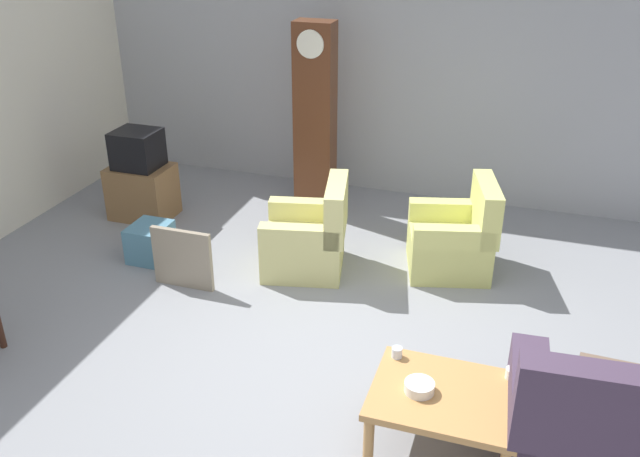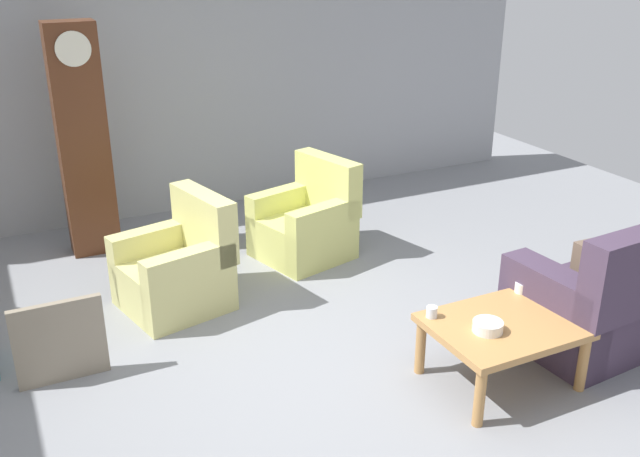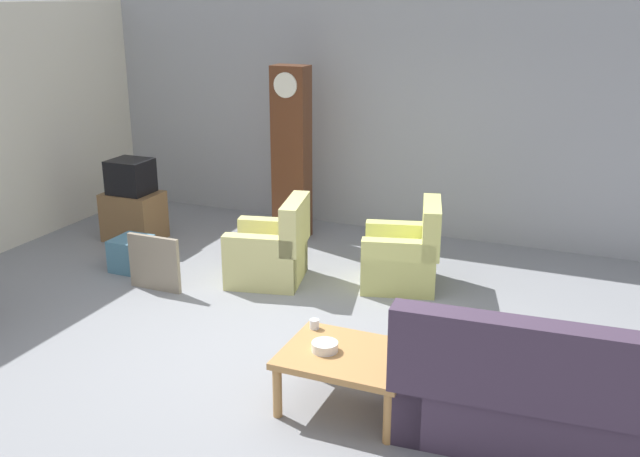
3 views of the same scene
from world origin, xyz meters
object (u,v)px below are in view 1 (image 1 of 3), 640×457
Objects in this scene: bowl_white_stacked at (419,387)px; framed_picture_leaning at (182,259)px; armchair_olive_near at (309,241)px; armchair_olive_far at (454,241)px; tv_stand_cabinet at (143,192)px; tv_crt at (137,149)px; storage_box_blue at (150,242)px; cup_white_porcelain at (512,373)px; coffee_table_wood at (445,401)px; cup_blue_rimmed at (397,352)px; grandfather_clock at (315,118)px.

framed_picture_leaning is at bearing 151.37° from bowl_white_stacked.
armchair_olive_near and armchair_olive_far have the same top height.
tv_crt reaches higher than tv_stand_cabinet.
cup_white_porcelain is (3.64, -1.41, 0.30)m from storage_box_blue.
armchair_olive_near is at bearing 129.19° from coffee_table_wood.
storage_box_blue is (-2.95, -0.75, -0.12)m from armchair_olive_far.
armchair_olive_far is 1.00× the size of coffee_table_wood.
coffee_table_wood reaches higher than storage_box_blue.
tv_crt is at bearing 133.53° from framed_picture_leaning.
tv_stand_cabinet is 1.60× the size of storage_box_blue.
tv_stand_cabinet is 4.83m from cup_white_porcelain.
cup_white_porcelain reaches higher than bowl_white_stacked.
armchair_olive_far is at bearing 14.28° from storage_box_blue.
storage_box_blue is 5.53× the size of cup_blue_rimmed.
coffee_table_wood is 2.26× the size of storage_box_blue.
framed_picture_leaning is at bearing 161.39° from cup_white_porcelain.
bowl_white_stacked is (3.08, -1.75, 0.30)m from storage_box_blue.
armchair_olive_far is 3.56m from tv_stand_cabinet.
cup_blue_rimmed is (2.27, -1.05, 0.19)m from framed_picture_leaning.
armchair_olive_far is 2.51m from bowl_white_stacked.
grandfather_clock is at bearing 56.41° from storage_box_blue.
armchair_olive_near is 1.43m from armchair_olive_far.
coffee_table_wood is 0.45× the size of grandfather_clock.
armchair_olive_far is at bearing -29.69° from grandfather_clock.
armchair_olive_near is 2.55m from bowl_white_stacked.
tv_stand_cabinet is 1.07m from storage_box_blue.
grandfather_clock reaches higher than armchair_olive_far.
cup_white_porcelain is (3.05, -1.03, 0.19)m from framed_picture_leaning.
tv_stand_cabinet is (-1.78, -0.89, -0.78)m from grandfather_clock.
cup_white_porcelain is (4.25, -2.29, -0.33)m from tv_crt.
cup_blue_rimmed reaches higher than coffee_table_wood.
cup_white_porcelain is at bearing -72.40° from armchair_olive_far.
framed_picture_leaning is 2.84m from bowl_white_stacked.
tv_stand_cabinet reaches higher than cup_white_porcelain.
armchair_olive_near is at bearing -162.20° from armchair_olive_far.
cup_blue_rimmed is (-0.78, -0.02, 0.00)m from cup_white_porcelain.
storage_box_blue is at bearing -55.09° from tv_crt.
tv_stand_cabinet is 4.52m from bowl_white_stacked.
cup_blue_rimmed is (1.26, -1.75, 0.18)m from armchair_olive_near.
bowl_white_stacked is at bearing -87.14° from armchair_olive_far.
armchair_olive_near is 1.38× the size of tv_stand_cabinet.
bowl_white_stacked is (3.68, -2.62, -0.33)m from tv_crt.
armchair_olive_near reaches higher than coffee_table_wood.
grandfather_clock is 27.97× the size of cup_blue_rimmed.
bowl_white_stacked is (-0.56, -0.33, -0.00)m from cup_white_porcelain.
framed_picture_leaning reaches higher than cup_blue_rimmed.
armchair_olive_near is 1.96× the size of tv_crt.
armchair_olive_near reaches higher than storage_box_blue.
cup_blue_rimmed is 0.39× the size of bowl_white_stacked.
armchair_olive_near is 1.57× the size of framed_picture_leaning.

